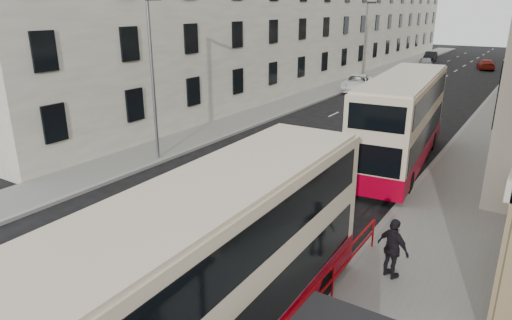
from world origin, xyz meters
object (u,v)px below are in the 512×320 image
Objects in this scene: double_decker_front at (208,283)px; car_dark at (430,57)px; street_lamp_far at (366,38)px; pedestrian_far at (393,249)px; street_lamp_near at (153,72)px; double_decker_rear at (401,121)px; car_red at (486,64)px; car_silver at (426,63)px; white_van at (357,83)px.

car_dark is at bearing 97.31° from double_decker_front.
street_lamp_far is 37.20m from pedestrian_far.
street_lamp_near is 12.56m from double_decker_rear.
pedestrian_far is 60.51m from car_dark.
street_lamp_near is at bearing 65.35° from car_red.
double_decker_front is 2.65× the size of car_silver.
car_dark is 9.80m from car_red.
street_lamp_near is at bearing -156.00° from double_decker_rear.
double_decker_rear reaches higher than white_van.
white_van is at bearing 110.98° from double_decker_rear.
street_lamp_far is 26.35m from double_decker_rear.
street_lamp_far is 1.88× the size of car_dark.
car_red is (9.28, 19.30, -4.00)m from street_lamp_far.
white_van is 29.34m from car_dark.
double_decker_rear is (10.76, -23.94, -2.32)m from street_lamp_far.
street_lamp_far is (0.00, 30.00, 0.00)m from street_lamp_near.
car_dark is at bearing 95.76° from double_decker_rear.
street_lamp_near is 0.69× the size of double_decker_rear.
car_red is at bearing 9.20° from car_silver.
pedestrian_far is at bearing -81.38° from white_van.
street_lamp_near is 1.92× the size of car_silver.
double_decker_rear is 2.63× the size of car_red.
pedestrian_far is (2.90, -10.48, -1.24)m from double_decker_rear.
car_silver is 0.98× the size of car_dark.
double_decker_rear reaches higher than car_red.
white_van is at bearing -75.85° from street_lamp_far.
car_silver is 7.45m from car_red.
street_lamp_far reaches higher than double_decker_front.
car_dark is at bearing 87.34° from street_lamp_far.
street_lamp_near reaches higher than pedestrian_far.
double_decker_rear is 49.68m from car_dark.
pedestrian_far is at bearing -94.32° from car_silver.
street_lamp_near is 25.75m from white_van.
car_red is (-2.07, 59.30, -1.59)m from double_decker_front.
car_silver reaches higher than car_dark.
street_lamp_far is 6.09m from white_van.
double_decker_front is 16.07m from double_decker_rear.
street_lamp_far is 4.33× the size of pedestrian_far.
white_van reaches higher than car_red.
double_decker_rear is 2.78× the size of car_silver.
white_van is at bearing 57.20° from car_red.
double_decker_rear is at bearing 29.39° from street_lamp_near.
double_decker_front is 1.99× the size of white_van.
street_lamp_near reaches higher than double_decker_rear.
street_lamp_far is 25.12m from car_dark.
pedestrian_far is 32.37m from white_van.
double_decker_front is at bearing -86.21° from car_dark.
double_decker_rear is 2.09× the size of white_van.
street_lamp_near and street_lamp_far have the same top height.
car_dark is at bearing -47.97° from car_red.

